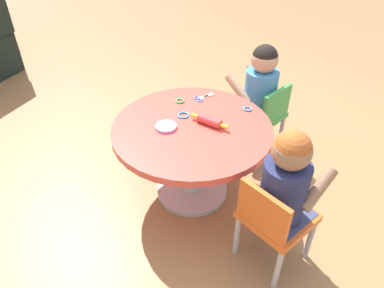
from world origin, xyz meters
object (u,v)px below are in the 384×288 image
(craft_table, at_px, (192,143))
(craft_scissors, at_px, (202,98))
(seated_child_left, at_px, (286,180))
(seated_child_right, at_px, (261,83))
(rolling_pin, at_px, (209,121))
(child_chair_left, at_px, (273,219))
(child_chair_right, at_px, (262,115))

(craft_table, xyz_separation_m, craft_scissors, (0.31, -0.06, 0.12))
(seated_child_left, distance_m, seated_child_right, 0.91)
(seated_child_left, xyz_separation_m, rolling_pin, (0.48, 0.32, -0.01))
(seated_child_left, distance_m, rolling_pin, 0.58)
(rolling_pin, bearing_deg, craft_scissors, 7.14)
(seated_child_left, relative_size, seated_child_right, 1.00)
(seated_child_left, relative_size, craft_scissors, 3.68)
(child_chair_left, height_order, child_chair_right, same)
(child_chair_left, distance_m, craft_scissors, 0.88)
(child_chair_left, distance_m, seated_child_left, 0.23)
(child_chair_right, height_order, seated_child_right, seated_child_right)
(child_chair_right, relative_size, craft_scissors, 3.87)
(craft_scissors, bearing_deg, seated_child_left, -154.93)
(craft_table, height_order, rolling_pin, rolling_pin)
(child_chair_right, xyz_separation_m, seated_child_right, (0.03, 0.03, 0.23))
(craft_table, distance_m, child_chair_left, 0.63)
(craft_table, bearing_deg, craft_scissors, -11.01)
(child_chair_left, xyz_separation_m, seated_child_right, (0.94, -0.05, 0.23))
(child_chair_right, relative_size, seated_child_right, 1.05)
(child_chair_left, height_order, seated_child_right, seated_child_right)
(child_chair_left, relative_size, craft_scissors, 3.87)
(craft_table, height_order, craft_scissors, craft_scissors)
(craft_table, relative_size, seated_child_left, 1.75)
(craft_table, xyz_separation_m, child_chair_right, (0.42, -0.47, -0.07))
(craft_scissors, bearing_deg, seated_child_right, -70.02)
(craft_table, bearing_deg, child_chair_left, -141.55)
(child_chair_left, distance_m, child_chair_right, 0.91)
(child_chair_left, distance_m, rolling_pin, 0.62)
(craft_table, xyz_separation_m, seated_child_right, (0.44, -0.44, 0.15))
(seated_child_left, distance_m, craft_scissors, 0.85)
(child_chair_left, xyz_separation_m, rolling_pin, (0.50, 0.29, 0.22))
(craft_table, distance_m, seated_child_left, 0.64)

